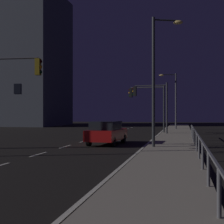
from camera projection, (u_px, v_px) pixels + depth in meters
ground_plane at (68, 146)px, 21.65m from camera, size 112.00×112.00×0.00m
sidewalk_right at (172, 147)px, 20.28m from camera, size 2.98×77.00×0.14m
lane_markings_center at (84, 141)px, 25.07m from camera, size 0.14×50.00×0.01m
lane_edge_line at (151, 141)px, 25.53m from camera, size 0.14×53.00×0.01m
car at (107, 132)px, 22.61m from camera, size 2.07×4.50×1.57m
traffic_light_mid_right at (148, 99)px, 34.66m from camera, size 3.77×0.61×4.85m
traffic_light_far_right at (151, 98)px, 32.82m from camera, size 3.48×0.67×4.89m
street_lamp_median at (173, 95)px, 41.68m from camera, size 2.09×0.87×6.85m
street_lamp_far_end at (158, 70)px, 19.81m from camera, size 1.78×0.80×7.61m
barrier_fence at (199, 142)px, 14.59m from camera, size 0.09×28.03×0.98m
building_distant at (21, 60)px, 56.98m from camera, size 14.01×13.51×21.99m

